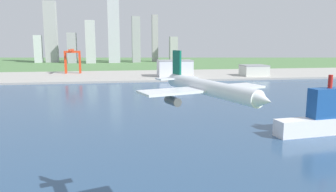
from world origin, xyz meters
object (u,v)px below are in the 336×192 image
at_px(port_crane_red, 72,56).
at_px(warehouse_main, 175,68).
at_px(ferry_boat, 319,118).
at_px(warehouse_annex, 254,70).
at_px(airplane_landing, 208,88).

relative_size(port_crane_red, warehouse_main, 0.94).
distance_m(ferry_boat, port_crane_red, 382.50).
bearing_deg(ferry_boat, warehouse_annex, 73.25).
distance_m(ferry_boat, warehouse_annex, 282.58).
bearing_deg(port_crane_red, airplane_landing, -79.09).
xyz_separation_m(warehouse_main, warehouse_annex, (109.29, -9.21, -3.58)).
height_order(airplane_landing, port_crane_red, airplane_landing).
xyz_separation_m(airplane_landing, warehouse_annex, (168.04, 357.00, -29.35)).
bearing_deg(airplane_landing, port_crane_red, 100.91).
height_order(port_crane_red, warehouse_main, port_crane_red).
bearing_deg(airplane_landing, warehouse_main, 80.89).
relative_size(airplane_landing, warehouse_annex, 1.06).
xyz_separation_m(ferry_boat, warehouse_annex, (81.42, 270.59, 0.86)).
relative_size(airplane_landing, ferry_boat, 0.76).
relative_size(port_crane_red, warehouse_annex, 1.28).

